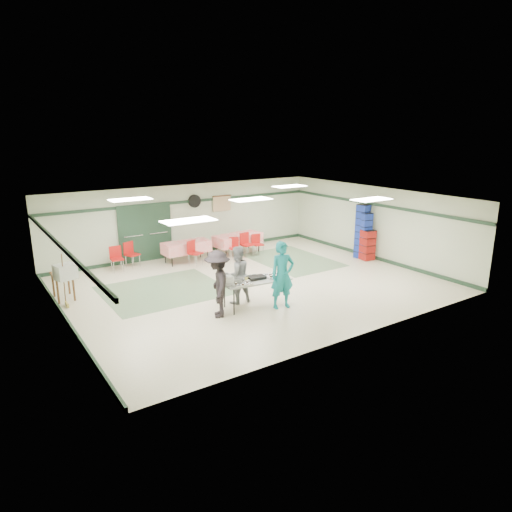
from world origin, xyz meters
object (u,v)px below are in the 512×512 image
volunteer_grey (237,275)px  serving_table (256,281)px  volunteer_teal (282,275)px  dining_table_b (186,247)px  chair_b (234,246)px  chair_c (257,242)px  crate_stack_blue_a (365,236)px  office_printer (65,272)px  chair_d (193,250)px  chair_loose_b (116,256)px  printer_table (62,278)px  broom (64,279)px  volunteer_dark (218,284)px  chair_a (246,242)px  crate_stack_red (367,245)px  chair_loose_a (131,252)px  crate_stack_blue_b (362,231)px  dining_table_a (238,239)px

volunteer_grey → serving_table: bearing=122.0°
volunteer_teal → dining_table_b: (-0.22, 5.53, -0.35)m
chair_b → chair_c: 1.03m
volunteer_teal → crate_stack_blue_a: bearing=34.5°
dining_table_b → office_printer: bearing=-156.8°
chair_d → serving_table: bearing=-117.8°
dining_table_b → chair_loose_b: chair_loose_b is taller
printer_table → broom: size_ratio=0.55×
volunteer_dark → chair_c: size_ratio=2.18×
chair_d → chair_a: bearing=-23.6°
dining_table_b → chair_d: (0.00, -0.57, -0.02)m
dining_table_b → chair_a: (2.23, -0.56, -0.01)m
chair_b → chair_d: 1.68m
serving_table → chair_d: chair_d is taller
volunteer_grey → broom: bearing=-28.4°
chair_b → volunteer_grey: bearing=-98.4°
crate_stack_blue_a → broom: (-10.38, 1.12, -0.10)m
serving_table → chair_b: size_ratio=2.38×
chair_loose_b → crate_stack_red: (8.21, -3.76, 0.04)m
chair_c → crate_stack_blue_a: size_ratio=0.46×
dining_table_b → chair_loose_a: bearing=164.7°
office_printer → dining_table_b: bearing=10.3°
chair_loose_b → office_printer: bearing=-127.8°
crate_stack_blue_a → crate_stack_blue_b: 0.21m
chair_c → printer_table: size_ratio=0.98×
chair_b → volunteer_teal: bearing=-84.9°
crate_stack_blue_a → chair_a: bearing=141.8°
crate_stack_blue_a → chair_b: bearing=145.9°
dining_table_a → crate_stack_blue_b: (3.52, -3.16, 0.45)m
chair_a → chair_d: 2.22m
dining_table_a → chair_c: size_ratio=2.47×
chair_c → chair_d: chair_d is taller
volunteer_teal → printer_table: (-4.80, 4.00, -0.29)m
chair_loose_a → volunteer_grey: bearing=-97.5°
crate_stack_red → office_printer: 10.40m
chair_a → chair_loose_b: chair_a is taller
volunteer_dark → dining_table_b: size_ratio=1.01×
chair_c → chair_loose_a: bearing=172.3°
chair_loose_b → crate_stack_blue_a: size_ratio=0.49×
dining_table_a → crate_stack_blue_a: crate_stack_blue_a is taller
dining_table_a → printer_table: 6.95m
crate_stack_red → crate_stack_blue_b: size_ratio=0.56×
volunteer_teal → volunteer_dark: volunteer_teal is taller
chair_loose_a → chair_loose_b: 0.60m
crate_stack_blue_a → broom: 10.44m
chair_loose_a → office_printer: size_ratio=1.74×
crate_stack_blue_b → crate_stack_red: bearing=-90.0°
dining_table_a → chair_loose_a: 4.15m
volunteer_dark → chair_d: bearing=-173.5°
chair_c → printer_table: chair_c is taller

